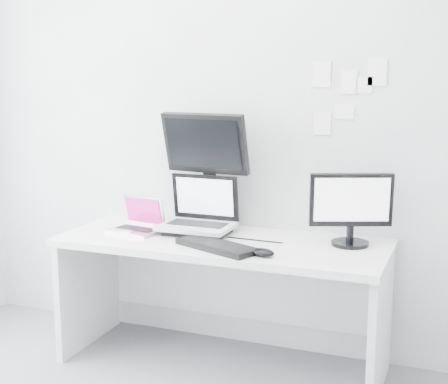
{
  "coord_description": "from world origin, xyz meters",
  "views": [
    {
      "loc": [
        1.26,
        -1.96,
        1.64
      ],
      "look_at": [
        0.02,
        1.23,
        1.0
      ],
      "focal_mm": 52.26,
      "sensor_mm": 36.0,
      "label": 1
    }
  ],
  "objects": [
    {
      "name": "keyboard",
      "position": [
        0.04,
        1.06,
        0.75
      ],
      "size": [
        0.49,
        0.33,
        0.03
      ],
      "primitive_type": "cube",
      "rotation": [
        0.0,
        0.0,
        -0.4
      ],
      "color": "black",
      "rests_on": "desk"
    },
    {
      "name": "rear_monitor",
      "position": [
        -0.17,
        1.45,
        1.08
      ],
      "size": [
        0.53,
        0.23,
        0.7
      ],
      "primitive_type": "cube",
      "rotation": [
        0.0,
        0.0,
        -0.1
      ],
      "color": "black",
      "rests_on": "desk"
    },
    {
      "name": "speaker",
      "position": [
        -0.16,
        1.54,
        0.82
      ],
      "size": [
        0.11,
        0.11,
        0.17
      ],
      "primitive_type": "cube",
      "rotation": [
        0.0,
        0.0,
        0.41
      ],
      "color": "black",
      "rests_on": "desk"
    },
    {
      "name": "wall_note_3",
      "position": [
        0.58,
        1.59,
        1.42
      ],
      "size": [
        0.11,
        0.0,
        0.08
      ],
      "primitive_type": "cube",
      "color": "white",
      "rests_on": "back_wall"
    },
    {
      "name": "wall_note_5",
      "position": [
        0.46,
        1.59,
        1.35
      ],
      "size": [
        0.1,
        0.0,
        0.12
      ],
      "primitive_type": "cube",
      "color": "white",
      "rests_on": "back_wall"
    },
    {
      "name": "macbook",
      "position": [
        -0.52,
        1.22,
        0.84
      ],
      "size": [
        0.32,
        0.26,
        0.21
      ],
      "primitive_type": "cube",
      "rotation": [
        0.0,
        0.0,
        -0.19
      ],
      "color": "silver",
      "rests_on": "desk"
    },
    {
      "name": "wall_note_2",
      "position": [
        0.75,
        1.59,
        1.63
      ],
      "size": [
        0.1,
        0.0,
        0.14
      ],
      "primitive_type": "cube",
      "color": "white",
      "rests_on": "back_wall"
    },
    {
      "name": "wall_note_4",
      "position": [
        0.68,
        1.59,
        1.56
      ],
      "size": [
        0.09,
        0.0,
        0.09
      ],
      "primitive_type": "cube",
      "color": "white",
      "rests_on": "back_wall"
    },
    {
      "name": "samsung_monitor",
      "position": [
        0.67,
        1.39,
        0.93
      ],
      "size": [
        0.48,
        0.34,
        0.4
      ],
      "primitive_type": "cube",
      "rotation": [
        0.0,
        0.0,
        0.37
      ],
      "color": "black",
      "rests_on": "desk"
    },
    {
      "name": "dell_laptop",
      "position": [
        -0.18,
        1.31,
        0.9
      ],
      "size": [
        0.4,
        0.31,
        0.33
      ],
      "primitive_type": "cube",
      "rotation": [
        0.0,
        0.0,
        0.0
      ],
      "color": "silver",
      "rests_on": "desk"
    },
    {
      "name": "mouse",
      "position": [
        0.31,
        1.02,
        0.75
      ],
      "size": [
        0.14,
        0.11,
        0.04
      ],
      "primitive_type": "ellipsoid",
      "rotation": [
        0.0,
        0.0,
        -0.22
      ],
      "color": "black",
      "rests_on": "desk"
    },
    {
      "name": "wall_note_1",
      "position": [
        0.6,
        1.59,
        1.58
      ],
      "size": [
        0.09,
        0.0,
        0.13
      ],
      "primitive_type": "cube",
      "color": "white",
      "rests_on": "back_wall"
    },
    {
      "name": "wall_note_0",
      "position": [
        0.45,
        1.59,
        1.62
      ],
      "size": [
        0.1,
        0.0,
        0.14
      ],
      "primitive_type": "cube",
      "color": "white",
      "rests_on": "back_wall"
    },
    {
      "name": "desk",
      "position": [
        0.0,
        1.25,
        0.36
      ],
      "size": [
        1.8,
        0.7,
        0.73
      ],
      "primitive_type": "cube",
      "color": "white",
      "rests_on": "ground"
    },
    {
      "name": "back_wall",
      "position": [
        0.0,
        1.6,
        1.35
      ],
      "size": [
        3.6,
        0.0,
        3.6
      ],
      "primitive_type": "plane",
      "rotation": [
        1.57,
        0.0,
        0.0
      ],
      "color": "silver",
      "rests_on": "ground"
    }
  ]
}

